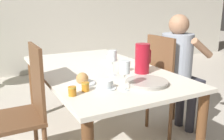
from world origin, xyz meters
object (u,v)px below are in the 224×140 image
(person_seated, at_px, (179,65))
(chair_person_side, at_px, (168,83))
(bread_plate, at_px, (82,80))
(teacup_near_person, at_px, (106,85))
(serving_tray, at_px, (147,83))
(wine_glass_water, at_px, (112,57))
(chair_opposite, at_px, (23,109))
(teacup_across, at_px, (110,58))
(jam_jar_red, at_px, (72,91))
(wine_glass_juice, at_px, (125,69))
(red_pitcher, at_px, (142,58))
(jam_jar_amber, at_px, (85,86))

(person_seated, bearing_deg, chair_person_side, -111.04)
(bread_plate, bearing_deg, teacup_near_person, -58.61)
(chair_person_side, relative_size, serving_tray, 3.27)
(wine_glass_water, distance_m, teacup_near_person, 0.36)
(chair_opposite, relative_size, teacup_across, 6.90)
(jam_jar_red, bearing_deg, wine_glass_juice, -10.49)
(wine_glass_water, xyz_separation_m, serving_tray, (0.11, -0.33, -0.14))
(red_pitcher, distance_m, serving_tray, 0.34)
(wine_glass_water, relative_size, teacup_across, 1.44)
(jam_jar_amber, height_order, jam_jar_red, same)
(chair_opposite, height_order, jam_jar_amber, chair_opposite)
(chair_person_side, xyz_separation_m, jam_jar_red, (-1.12, -0.39, 0.23))
(red_pitcher, xyz_separation_m, serving_tray, (-0.15, -0.28, -0.11))
(bread_plate, xyz_separation_m, jam_jar_amber, (-0.04, -0.15, 0.01))
(teacup_near_person, bearing_deg, chair_person_side, 22.86)
(wine_glass_juice, xyz_separation_m, teacup_near_person, (-0.10, 0.09, -0.12))
(chair_person_side, height_order, red_pitcher, chair_person_side)
(bread_plate, bearing_deg, wine_glass_water, 18.92)
(chair_person_side, relative_size, wine_glass_juice, 4.91)
(person_seated, relative_size, jam_jar_amber, 19.97)
(teacup_near_person, xyz_separation_m, jam_jar_red, (-0.25, -0.03, 0.01))
(red_pitcher, relative_size, teacup_across, 1.72)
(teacup_across, bearing_deg, wine_glass_water, -115.37)
(red_pitcher, bearing_deg, jam_jar_amber, -160.78)
(chair_opposite, bearing_deg, jam_jar_amber, -135.83)
(chair_person_side, height_order, jam_jar_red, chair_person_side)
(chair_opposite, xyz_separation_m, serving_tray, (0.81, -0.44, 0.21))
(jam_jar_amber, bearing_deg, wine_glass_juice, -24.17)
(wine_glass_water, bearing_deg, wine_glass_juice, -105.42)
(person_seated, height_order, jam_jar_amber, person_seated)
(serving_tray, bearing_deg, chair_opposite, 151.12)
(wine_glass_water, relative_size, bread_plate, 1.10)
(wine_glass_water, distance_m, jam_jar_red, 0.55)
(wine_glass_juice, bearing_deg, wine_glass_water, 74.58)
(red_pitcher, bearing_deg, jam_jar_red, -160.32)
(jam_jar_red, bearing_deg, teacup_across, 49.69)
(person_seated, distance_m, teacup_across, 0.70)
(person_seated, xyz_separation_m, jam_jar_amber, (-1.11, -0.31, 0.04))
(wine_glass_water, xyz_separation_m, jam_jar_red, (-0.45, -0.30, -0.12))
(chair_person_side, xyz_separation_m, person_seated, (0.09, -0.04, 0.19))
(wine_glass_juice, relative_size, jam_jar_amber, 3.39)
(wine_glass_juice, xyz_separation_m, bread_plate, (-0.20, 0.26, -0.12))
(wine_glass_juice, height_order, jam_jar_red, wine_glass_juice)
(teacup_across, distance_m, bread_plate, 0.82)
(wine_glass_water, xyz_separation_m, bread_plate, (-0.30, -0.10, -0.13))
(person_seated, xyz_separation_m, red_pitcher, (-0.51, -0.11, 0.13))
(chair_person_side, bearing_deg, person_seated, 68.96)
(red_pitcher, height_order, teacup_across, red_pitcher)
(chair_opposite, distance_m, teacup_across, 1.05)
(chair_opposite, xyz_separation_m, red_pitcher, (0.96, -0.16, 0.32))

